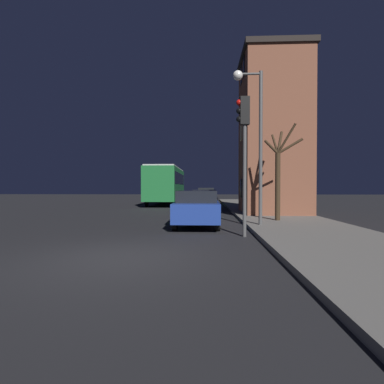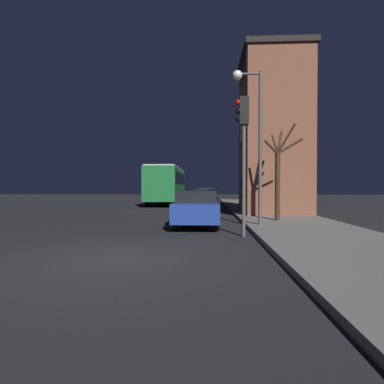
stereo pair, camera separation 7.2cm
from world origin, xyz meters
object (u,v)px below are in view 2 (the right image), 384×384
(traffic_light, at_px, (243,137))
(bare_tree, at_px, (278,172))
(car_far_lane, at_px, (207,195))
(streetlamp, at_px, (253,122))
(bus, at_px, (167,183))
(car_near_lane, at_px, (197,208))
(car_mid_lane, at_px, (205,199))

(traffic_light, height_order, bare_tree, traffic_light)
(car_far_lane, bearing_deg, traffic_light, -86.82)
(streetlamp, xyz_separation_m, bus, (-5.57, 16.05, -2.12))
(bare_tree, height_order, car_far_lane, bare_tree)
(bus, distance_m, car_near_lane, 16.06)
(bare_tree, xyz_separation_m, car_far_lane, (-3.24, 18.33, -1.46))
(bus, bearing_deg, car_near_lane, -77.89)
(car_near_lane, bearing_deg, car_mid_lane, 88.56)
(car_mid_lane, bearing_deg, bare_tree, -68.15)
(bus, bearing_deg, traffic_light, -74.69)
(bus, height_order, car_far_lane, bus)
(car_near_lane, relative_size, car_mid_lane, 0.91)
(car_near_lane, xyz_separation_m, car_far_lane, (0.37, 19.60, 0.05))
(streetlamp, height_order, car_near_lane, streetlamp)
(bare_tree, distance_m, car_mid_lane, 9.18)
(car_far_lane, bearing_deg, car_near_lane, -91.09)
(bus, bearing_deg, streetlamp, -70.86)
(streetlamp, bearing_deg, traffic_light, -106.78)
(bare_tree, bearing_deg, streetlamp, -130.09)
(bare_tree, relative_size, car_mid_lane, 1.00)
(bus, bearing_deg, car_far_lane, 46.61)
(bus, height_order, car_near_lane, bus)
(traffic_light, distance_m, car_mid_lane, 12.43)
(car_far_lane, bearing_deg, bus, -133.39)
(traffic_light, distance_m, car_near_lane, 3.83)
(bare_tree, xyz_separation_m, bus, (-6.97, 14.39, -0.24))
(streetlamp, xyz_separation_m, car_mid_lane, (-1.97, 10.06, -3.41))
(car_far_lane, bearing_deg, bare_tree, -79.99)
(traffic_light, relative_size, car_far_lane, 1.01)
(streetlamp, relative_size, bare_tree, 1.43)
(traffic_light, height_order, car_near_lane, traffic_light)
(streetlamp, xyz_separation_m, traffic_light, (-0.62, -2.04, -0.91))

